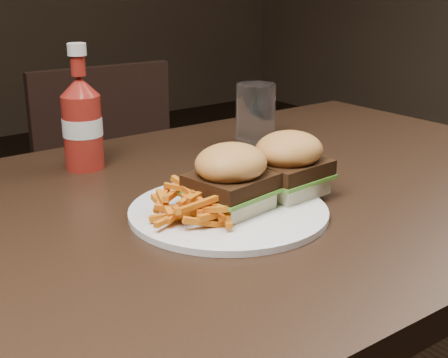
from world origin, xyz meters
TOP-DOWN VIEW (x-y plane):
  - dining_table at (0.00, 0.00)m, footprint 1.20×0.80m
  - chair_far at (0.10, 0.89)m, footprint 0.41×0.41m
  - plate at (-0.11, -0.07)m, footprint 0.28×0.28m
  - sandwich_half_a at (-0.11, -0.07)m, footprint 0.11×0.10m
  - sandwich_half_b at (0.00, -0.07)m, footprint 0.10×0.09m
  - fries_pile at (-0.16, -0.06)m, footprint 0.11×0.11m
  - ketchup_bottle at (-0.17, 0.25)m, footprint 0.07×0.07m
  - tumbler at (0.17, 0.21)m, footprint 0.10×0.10m

SIDE VIEW (x-z plane):
  - chair_far at x=0.10m, z-range 0.41..0.45m
  - dining_table at x=0.00m, z-range 0.71..0.75m
  - plate at x=-0.11m, z-range 0.75..0.76m
  - sandwich_half_a at x=-0.11m, z-range 0.76..0.78m
  - sandwich_half_b at x=0.00m, z-range 0.76..0.78m
  - fries_pile at x=-0.16m, z-range 0.76..0.80m
  - tumbler at x=0.17m, z-range 0.74..0.87m
  - ketchup_bottle at x=-0.17m, z-range 0.74..0.88m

